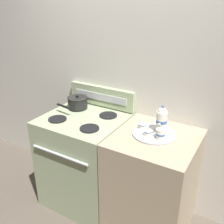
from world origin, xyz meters
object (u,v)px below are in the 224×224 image
(stove, at_px, (85,160))
(teapot, at_px, (162,120))
(saucepan, at_px, (77,102))
(serving_tray, at_px, (154,134))
(teacup_left, at_px, (148,133))
(creamer_jug, at_px, (161,134))
(teacup_right, at_px, (143,126))

(stove, xyz_separation_m, teapot, (0.72, 0.08, 0.58))
(saucepan, xyz_separation_m, teapot, (0.90, -0.07, 0.06))
(serving_tray, xyz_separation_m, teacup_left, (-0.02, -0.07, 0.03))
(teapot, bearing_deg, saucepan, 175.80)
(stove, distance_m, serving_tray, 0.83)
(stove, distance_m, creamer_jug, 0.92)
(teacup_left, bearing_deg, teapot, 62.94)
(stove, xyz_separation_m, creamer_jug, (0.76, -0.03, 0.52))
(saucepan, xyz_separation_m, serving_tray, (0.86, -0.11, -0.06))
(serving_tray, relative_size, teacup_left, 3.25)
(teapot, bearing_deg, serving_tray, -128.66)
(serving_tray, bearing_deg, teapot, 51.34)
(stove, height_order, creamer_jug, creamer_jug)
(stove, xyz_separation_m, serving_tray, (0.68, 0.04, 0.47))
(serving_tray, xyz_separation_m, teacup_right, (-0.11, 0.02, 0.03))
(stove, xyz_separation_m, saucepan, (-0.18, 0.15, 0.53))
(teacup_left, xyz_separation_m, creamer_jug, (0.10, 0.01, 0.02))
(teacup_left, relative_size, teacup_right, 1.00)
(serving_tray, bearing_deg, stove, -177.03)
(saucepan, bearing_deg, teacup_right, -7.26)
(stove, distance_m, teapot, 0.93)
(saucepan, bearing_deg, teacup_left, -12.38)
(teacup_right, bearing_deg, teacup_left, -45.02)
(saucepan, distance_m, serving_tray, 0.87)
(teapot, distance_m, creamer_jug, 0.13)
(creamer_jug, bearing_deg, saucepan, 169.39)
(saucepan, height_order, teapot, teapot)
(teapot, bearing_deg, stove, -173.42)
(stove, relative_size, serving_tray, 2.66)
(teacup_left, relative_size, creamer_jug, 1.30)
(teapot, height_order, creamer_jug, teapot)
(teacup_left, height_order, teacup_right, same)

